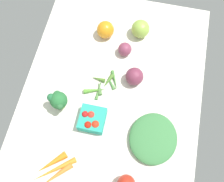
# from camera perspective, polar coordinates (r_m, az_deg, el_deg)

# --- Properties ---
(tablecloth) EXTENTS (1.04, 0.76, 0.02)m
(tablecloth) POSITION_cam_1_polar(r_m,az_deg,el_deg) (1.12, 0.00, -0.56)
(tablecloth) COLOR silver
(tablecloth) RESTS_ON ground
(red_onion_center) EXTENTS (0.08, 0.08, 0.08)m
(red_onion_center) POSITION_cam_1_polar(r_m,az_deg,el_deg) (1.10, 4.96, 3.21)
(red_onion_center) COLOR brown
(red_onion_center) RESTS_ON tablecloth
(broccoli_head) EXTENTS (0.08, 0.08, 0.10)m
(broccoli_head) POSITION_cam_1_polar(r_m,az_deg,el_deg) (1.06, -11.76, -2.01)
(broccoli_head) COLOR #A2C073
(broccoli_head) RESTS_ON tablecloth
(heirloom_tomato_green) EXTENTS (0.08, 0.08, 0.08)m
(heirloom_tomato_green) POSITION_cam_1_polar(r_m,az_deg,el_deg) (1.22, 6.29, 13.44)
(heirloom_tomato_green) COLOR #92B746
(heirloom_tomato_green) RESTS_ON tablecloth
(berry_basket) EXTENTS (0.10, 0.10, 0.06)m
(berry_basket) POSITION_cam_1_polar(r_m,az_deg,el_deg) (1.05, -4.40, -6.24)
(berry_basket) COLOR teal
(berry_basket) RESTS_ON tablecloth
(bell_pepper_orange) EXTENTS (0.10, 0.10, 0.08)m
(bell_pepper_orange) POSITION_cam_1_polar(r_m,az_deg,el_deg) (1.22, -1.46, 13.33)
(bell_pepper_orange) COLOR orange
(bell_pepper_orange) RESTS_ON tablecloth
(leafy_greens_clump) EXTENTS (0.22, 0.20, 0.04)m
(leafy_greens_clump) POSITION_cam_1_polar(r_m,az_deg,el_deg) (1.05, 9.06, -10.24)
(leafy_greens_clump) COLOR #3D7C43
(leafy_greens_clump) RESTS_ON tablecloth
(carrot_bunch) EXTENTS (0.15, 0.15, 0.03)m
(carrot_bunch) POSITION_cam_1_polar(r_m,az_deg,el_deg) (1.05, -12.70, -16.41)
(carrot_bunch) COLOR orange
(carrot_bunch) RESTS_ON tablecloth
(okra_pile) EXTENTS (0.14, 0.14, 0.02)m
(okra_pile) POSITION_cam_1_polar(r_m,az_deg,el_deg) (1.12, -2.10, 1.38)
(okra_pile) COLOR #4D813D
(okra_pile) RESTS_ON tablecloth
(red_onion_near_basket) EXTENTS (0.06, 0.06, 0.06)m
(red_onion_near_basket) POSITION_cam_1_polar(r_m,az_deg,el_deg) (1.17, 2.84, 9.17)
(red_onion_near_basket) COLOR #813751
(red_onion_near_basket) RESTS_ON tablecloth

